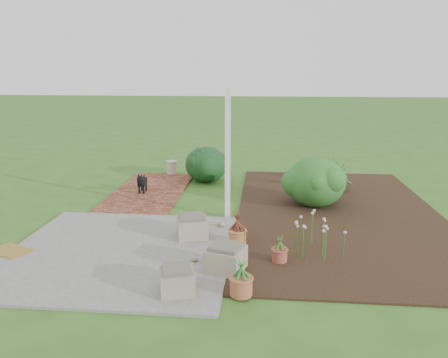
# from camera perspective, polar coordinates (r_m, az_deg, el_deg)

# --- Properties ---
(ground) EXTENTS (80.00, 80.00, 0.00)m
(ground) POSITION_cam_1_polar(r_m,az_deg,el_deg) (8.54, -1.59, -5.18)
(ground) COLOR #345B1C
(ground) RESTS_ON ground
(concrete_patio) EXTENTS (3.50, 3.50, 0.04)m
(concrete_patio) POSITION_cam_1_polar(r_m,az_deg,el_deg) (7.20, -13.37, -9.18)
(concrete_patio) COLOR slate
(concrete_patio) RESTS_ON ground
(brick_path) EXTENTS (1.60, 3.50, 0.04)m
(brick_path) POSITION_cam_1_polar(r_m,az_deg,el_deg) (10.49, -9.69, -1.57)
(brick_path) COLOR #5C2F1D
(brick_path) RESTS_ON ground
(garden_bed) EXTENTS (4.00, 7.00, 0.03)m
(garden_bed) POSITION_cam_1_polar(r_m,az_deg,el_deg) (9.08, 14.72, -4.38)
(garden_bed) COLOR black
(garden_bed) RESTS_ON ground
(veranda_post) EXTENTS (0.10, 0.10, 2.50)m
(veranda_post) POSITION_cam_1_polar(r_m,az_deg,el_deg) (8.28, 0.50, 3.17)
(veranda_post) COLOR white
(veranda_post) RESTS_ON ground
(stone_trough_near) EXTENTS (0.53, 0.53, 0.29)m
(stone_trough_near) POSITION_cam_1_polar(r_m,az_deg,el_deg) (5.78, -6.13, -13.12)
(stone_trough_near) COLOR #756F57
(stone_trough_near) RESTS_ON concrete_patio
(stone_trough_mid) EXTENTS (0.61, 0.61, 0.33)m
(stone_trough_mid) POSITION_cam_1_polar(r_m,az_deg,el_deg) (6.30, 0.25, -10.42)
(stone_trough_mid) COLOR #7D6F5E
(stone_trough_mid) RESTS_ON concrete_patio
(stone_trough_far) EXTENTS (0.61, 0.61, 0.33)m
(stone_trough_far) POSITION_cam_1_polar(r_m,az_deg,el_deg) (7.51, -4.18, -6.31)
(stone_trough_far) COLOR gray
(stone_trough_far) RESTS_ON concrete_patio
(coir_doormat) EXTENTS (0.74, 0.63, 0.02)m
(coir_doormat) POSITION_cam_1_polar(r_m,az_deg,el_deg) (7.74, -26.16, -8.40)
(coir_doormat) COLOR brown
(coir_doormat) RESTS_ON concrete_patio
(black_dog) EXTENTS (0.16, 0.51, 0.44)m
(black_dog) POSITION_cam_1_polar(r_m,az_deg,el_deg) (10.25, -10.67, -0.36)
(black_dog) COLOR black
(black_dog) RESTS_ON brick_path
(cream_ceramic_urn) EXTENTS (0.28, 0.28, 0.35)m
(cream_ceramic_urn) POSITION_cam_1_polar(r_m,az_deg,el_deg) (12.04, -6.83, 1.52)
(cream_ceramic_urn) COLOR #C2B2A0
(cream_ceramic_urn) RESTS_ON brick_path
(evergreen_shrub) EXTENTS (1.60, 1.60, 1.05)m
(evergreen_shrub) POSITION_cam_1_polar(r_m,az_deg,el_deg) (9.36, 11.87, -0.22)
(evergreen_shrub) COLOR #0F3D16
(evergreen_shrub) RESTS_ON garden_bed
(agapanthus_clump_back) EXTENTS (1.10, 1.10, 0.86)m
(agapanthus_clump_back) POSITION_cam_1_polar(r_m,az_deg,el_deg) (10.67, 14.32, 0.90)
(agapanthus_clump_back) COLOR #144211
(agapanthus_clump_back) RESTS_ON garden_bed
(agapanthus_clump_front) EXTENTS (1.03, 1.03, 0.80)m
(agapanthus_clump_front) POSITION_cam_1_polar(r_m,az_deg,el_deg) (11.49, 13.03, 1.75)
(agapanthus_clump_front) COLOR #183E12
(agapanthus_clump_front) RESTS_ON garden_bed
(pink_flower_patch) EXTENTS (1.12, 1.12, 0.59)m
(pink_flower_patch) POSITION_cam_1_polar(r_m,az_deg,el_deg) (7.02, 12.14, -7.08)
(pink_flower_patch) COLOR #113D0F
(pink_flower_patch) RESTS_ON garden_bed
(terracotta_pot_bronze) EXTENTS (0.33, 0.33, 0.23)m
(terracotta_pot_bronze) POSITION_cam_1_polar(r_m,az_deg,el_deg) (7.25, 1.74, -7.53)
(terracotta_pot_bronze) COLOR #B16E3C
(terracotta_pot_bronze) RESTS_ON garden_bed
(terracotta_pot_small_left) EXTENTS (0.30, 0.30, 0.19)m
(terracotta_pot_small_left) POSITION_cam_1_polar(r_m,az_deg,el_deg) (6.68, 7.26, -9.80)
(terracotta_pot_small_left) COLOR #964533
(terracotta_pot_small_left) RESTS_ON garden_bed
(terracotta_pot_small_right) EXTENTS (0.35, 0.35, 0.24)m
(terracotta_pot_small_right) POSITION_cam_1_polar(r_m,az_deg,el_deg) (5.71, 2.25, -13.81)
(terracotta_pot_small_right) COLOR #A25336
(terracotta_pot_small_right) RESTS_ON garden_bed
(purple_flowering_bush) EXTENTS (1.40, 1.40, 0.92)m
(purple_flowering_bush) POSITION_cam_1_polar(r_m,az_deg,el_deg) (11.27, -2.32, 2.02)
(purple_flowering_bush) COLOR black
(purple_flowering_bush) RESTS_ON ground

